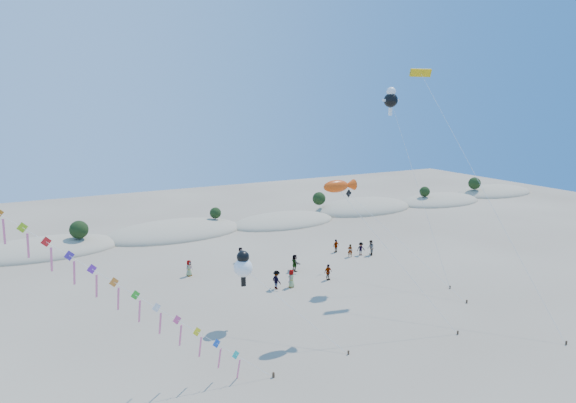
{
  "coord_description": "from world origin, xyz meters",
  "views": [
    {
      "loc": [
        -15.68,
        -18.19,
        17.39
      ],
      "look_at": [
        1.18,
        14.0,
        10.01
      ],
      "focal_mm": 30.0,
      "sensor_mm": 36.0,
      "label": 1
    }
  ],
  "objects": [
    {
      "name": "beachgoers",
      "position": [
        8.18,
        24.81,
        0.86
      ],
      "size": [
        21.75,
        10.56,
        1.82
      ],
      "color": "slate",
      "rests_on": "ground"
    },
    {
      "name": "cartoon_kite_low",
      "position": [
        -2.04,
        15.47,
        4.89
      ],
      "size": [
        5.42,
        8.83,
        6.11
      ],
      "color": "#3F2D1E",
      "rests_on": "ground"
    },
    {
      "name": "dark_kite",
      "position": [
        14.73,
        19.54,
        5.52
      ],
      "size": [
        3.84,
        14.03,
        8.42
      ],
      "color": "#3F2D1E",
      "rests_on": "ground"
    },
    {
      "name": "dune_ridge",
      "position": [
        1.06,
        45.14,
        0.11
      ],
      "size": [
        145.3,
        11.49,
        5.57
      ],
      "color": "tan",
      "rests_on": "ground"
    },
    {
      "name": "parafoil_kite",
      "position": [
        17.55,
        17.53,
        19.82
      ],
      "size": [
        2.21,
        17.28,
        20.71
      ],
      "color": "#3F2D1E",
      "rests_on": "ground"
    },
    {
      "name": "cartoon_kite_high",
      "position": [
        16.16,
        20.46,
        17.87
      ],
      "size": [
        3.19,
        8.07,
        19.06
      ],
      "color": "#3F2D1E",
      "rests_on": "ground"
    },
    {
      "name": "fish_kite",
      "position": [
        4.66,
        12.12,
        11.21
      ],
      "size": [
        8.57,
        6.62,
        11.72
      ],
      "color": "#3F2D1E",
      "rests_on": "ground"
    },
    {
      "name": "kite_train",
      "position": [
        -17.2,
        12.07,
        10.82
      ],
      "size": [
        26.26,
        9.17,
        20.96
      ],
      "color": "#3F2D1E",
      "rests_on": "ground"
    }
  ]
}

